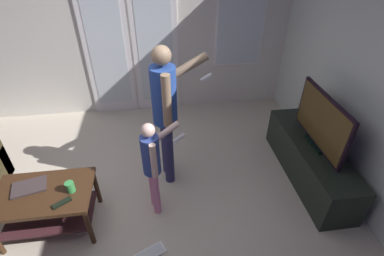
# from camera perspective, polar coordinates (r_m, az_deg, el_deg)

# --- Properties ---
(ground_plane) EXTENTS (5.31, 4.64, 0.02)m
(ground_plane) POSITION_cam_1_polar(r_m,az_deg,el_deg) (3.37, -13.63, -16.77)
(ground_plane) COLOR beige
(wall_back_with_doors) EXTENTS (5.31, 0.09, 2.89)m
(wall_back_with_doors) POSITION_cam_1_polar(r_m,az_deg,el_deg) (4.54, -13.48, 19.23)
(wall_back_with_doors) COLOR silver
(wall_back_with_doors) RESTS_ON ground_plane
(coffee_table) EXTENTS (0.92, 0.59, 0.51)m
(coffee_table) POSITION_cam_1_polar(r_m,az_deg,el_deg) (3.26, -27.10, -12.96)
(coffee_table) COLOR #392212
(coffee_table) RESTS_ON ground_plane
(tv_stand) EXTENTS (0.46, 1.61, 0.50)m
(tv_stand) POSITION_cam_1_polar(r_m,az_deg,el_deg) (3.80, 22.40, -6.08)
(tv_stand) COLOR black
(tv_stand) RESTS_ON ground_plane
(flat_screen_tv) EXTENTS (0.08, 0.99, 0.64)m
(flat_screen_tv) POSITION_cam_1_polar(r_m,az_deg,el_deg) (3.47, 24.45, 1.10)
(flat_screen_tv) COLOR black
(flat_screen_tv) RESTS_ON tv_stand
(person_adult) EXTENTS (0.69, 0.51, 1.69)m
(person_adult) POSITION_cam_1_polar(r_m,az_deg,el_deg) (3.08, -5.19, 4.30)
(person_adult) COLOR navy
(person_adult) RESTS_ON ground_plane
(person_child) EXTENTS (0.46, 0.38, 1.14)m
(person_child) POSITION_cam_1_polar(r_m,az_deg,el_deg) (2.88, -7.87, -6.64)
(person_child) COLOR pink
(person_child) RESTS_ON ground_plane
(laptop_closed) EXTENTS (0.36, 0.28, 0.02)m
(laptop_closed) POSITION_cam_1_polar(r_m,az_deg,el_deg) (3.26, -29.71, -10.17)
(laptop_closed) COLOR #392E2F
(laptop_closed) RESTS_ON coffee_table
(cup_near_edge) EXTENTS (0.08, 0.08, 0.11)m
(cup_near_edge) POSITION_cam_1_polar(r_m,az_deg,el_deg) (3.02, -23.15, -10.75)
(cup_near_edge) COLOR #368A43
(cup_near_edge) RESTS_ON coffee_table
(tv_remote_black) EXTENTS (0.17, 0.14, 0.02)m
(tv_remote_black) POSITION_cam_1_polar(r_m,az_deg,el_deg) (2.97, -24.52, -13.43)
(tv_remote_black) COLOR black
(tv_remote_black) RESTS_ON coffee_table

